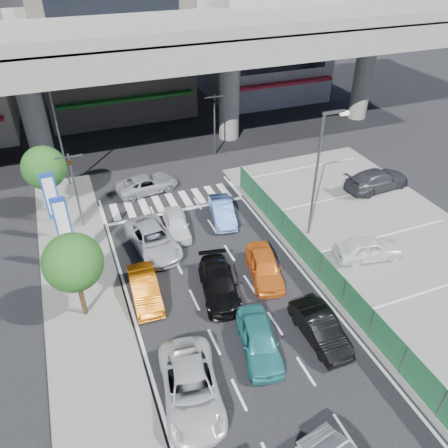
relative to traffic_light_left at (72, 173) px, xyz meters
name	(u,v)px	position (x,y,z in m)	size (l,w,h in m)	color
ground	(245,332)	(6.20, -12.00, -3.94)	(120.00, 120.00, 0.00)	black
parking_lot	(402,256)	(17.20, -10.00, -3.91)	(12.00, 28.00, 0.06)	slate
sidewalk_left	(86,314)	(-0.80, -8.00, -3.88)	(4.00, 30.00, 0.12)	slate
fence_run	(331,279)	(11.50, -11.00, -3.04)	(0.16, 22.00, 1.80)	#1D5632
expressway	(131,44)	(6.20, 10.00, 4.83)	(64.00, 14.00, 10.75)	#62625E
building_center	(110,34)	(6.20, 20.97, 3.56)	(14.00, 10.90, 15.00)	gray
building_east	(264,39)	(22.20, 19.97, 2.06)	(12.00, 10.90, 12.00)	slate
traffic_light_left	(72,173)	(0.00, 0.00, 0.00)	(1.60, 1.24, 5.20)	#595B60
traffic_light_right	(214,110)	(11.70, 7.00, 0.00)	(1.60, 1.24, 5.20)	#595B60
street_lamp_right	(320,166)	(13.37, -6.00, 0.83)	(1.65, 0.22, 8.00)	#595B60
street_lamp_left	(59,125)	(-0.13, 6.00, 0.83)	(1.65, 0.22, 8.00)	#595B60
signboard_near	(63,224)	(-1.00, -4.01, -0.87)	(0.80, 0.14, 4.70)	#595B60
signboard_far	(52,198)	(-1.40, -1.01, -0.87)	(0.80, 0.14, 4.70)	#595B60
tree_near	(73,263)	(-0.80, -8.00, -0.55)	(2.80, 2.80, 4.80)	#382314
tree_far	(44,168)	(-1.60, 2.50, -0.55)	(2.80, 2.80, 4.80)	#382314
sedan_white_mid_left	(191,387)	(2.71, -14.41, -3.25)	(2.29, 4.97, 1.38)	silver
taxi_teal_mid	(259,340)	(6.34, -13.20, -3.25)	(1.63, 4.05, 1.38)	teal
hatch_black_mid_right	(320,329)	(9.30, -13.59, -3.30)	(1.35, 3.87, 1.27)	black
taxi_orange_left	(145,289)	(2.28, -7.93, -3.30)	(1.35, 3.87, 1.28)	#BD5907
sedan_black_mid	(219,284)	(6.00, -8.98, -3.29)	(1.80, 4.42, 1.28)	black
taxi_orange_right	(265,267)	(8.81, -8.65, -3.25)	(1.63, 4.05, 1.38)	orange
wagon_silver_front_left	(153,239)	(3.70, -3.94, -3.25)	(2.29, 4.97, 1.38)	#AFB0B8
sedan_white_front_mid	(176,224)	(5.47, -2.82, -3.31)	(1.48, 3.67, 1.25)	white
kei_truck_front_right	(222,211)	(8.71, -2.46, -3.30)	(1.34, 3.84, 1.27)	#517CCC
crossing_wagon_silver	(147,184)	(4.94, 2.99, -3.31)	(2.08, 4.51, 1.25)	#93959B
parked_sedan_white	(369,248)	(15.14, -9.39, -3.19)	(1.62, 4.02, 1.37)	white
parked_sedan_dgrey	(377,180)	(20.75, -2.87, -3.13)	(2.09, 5.13, 1.49)	#303035
traffic_cone	(339,250)	(13.74, -8.58, -3.55)	(0.34, 0.34, 0.65)	#EA400D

